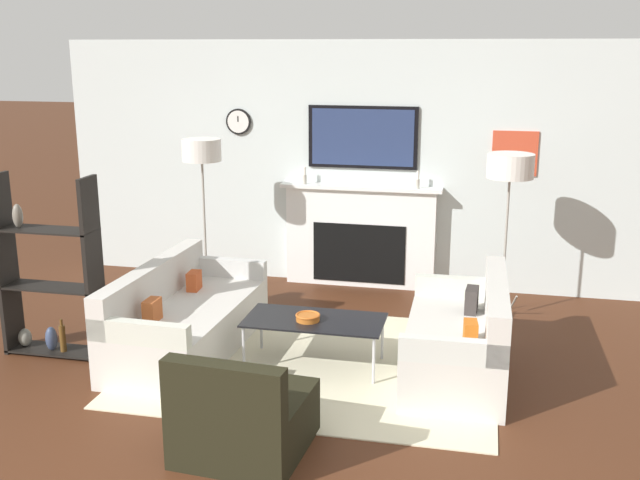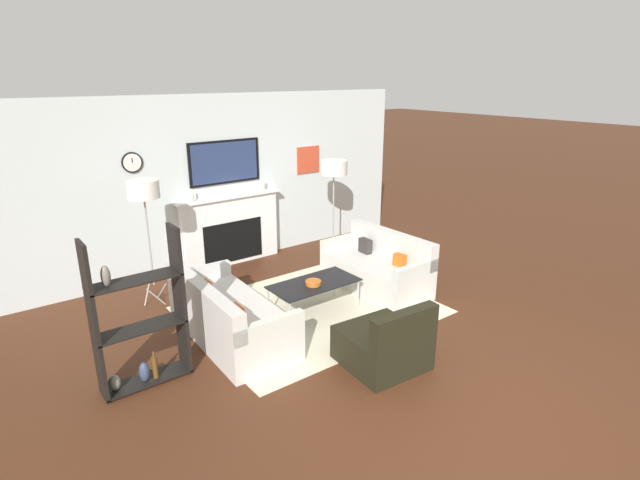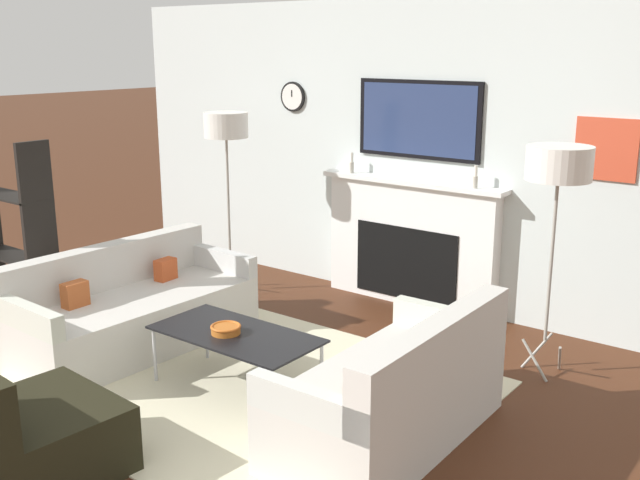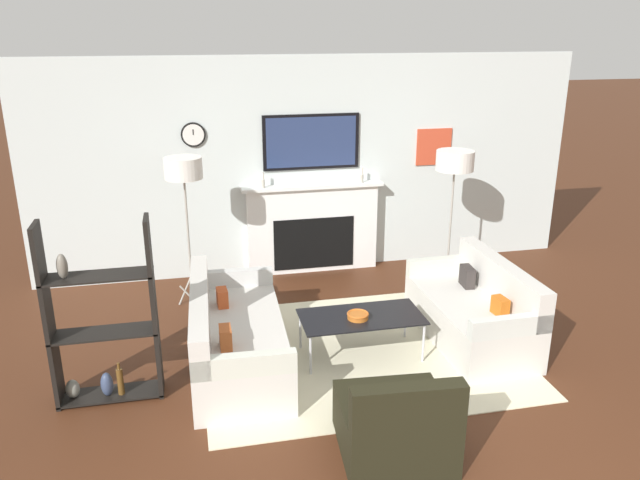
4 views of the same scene
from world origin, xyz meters
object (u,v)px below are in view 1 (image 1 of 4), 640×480
at_px(couch_left, 184,321).
at_px(decorative_bowl, 308,317).
at_px(coffee_table, 314,322).
at_px(floor_lamp_left, 202,153).
at_px(shelf_unit, 48,278).
at_px(armchair, 243,418).
at_px(couch_right, 461,342).
at_px(floor_lamp_right, 510,168).

xyz_separation_m(couch_left, decorative_bowl, (1.16, -0.12, 0.18)).
height_order(coffee_table, floor_lamp_left, floor_lamp_left).
relative_size(couch_left, shelf_unit, 1.21).
bearing_deg(armchair, coffee_table, 84.17).
distance_m(armchair, floor_lamp_left, 3.57).
bearing_deg(decorative_bowl, coffee_table, 44.11).
distance_m(couch_left, armchair, 1.86).
xyz_separation_m(coffee_table, floor_lamp_left, (-1.55, 1.55, 1.16)).
distance_m(couch_right, decorative_bowl, 1.27).
bearing_deg(floor_lamp_left, armchair, -64.99).
relative_size(floor_lamp_left, shelf_unit, 1.07).
relative_size(armchair, decorative_bowl, 4.15).
height_order(floor_lamp_left, floor_lamp_right, floor_lamp_left).
relative_size(armchair, floor_lamp_left, 0.50).
xyz_separation_m(armchair, decorative_bowl, (0.10, 1.42, 0.20)).
relative_size(couch_left, armchair, 2.23).
bearing_deg(couch_right, shelf_unit, -175.02).
xyz_separation_m(decorative_bowl, floor_lamp_left, (-1.51, 1.59, 1.11)).
xyz_separation_m(coffee_table, floor_lamp_right, (1.56, 1.55, 1.11)).
relative_size(couch_left, couch_right, 1.19).
bearing_deg(couch_left, floor_lamp_right, 28.05).
xyz_separation_m(couch_right, shelf_unit, (-3.51, -0.31, 0.40)).
height_order(couch_left, couch_right, couch_right).
bearing_deg(couch_left, armchair, -55.64).
distance_m(floor_lamp_left, shelf_unit, 2.11).
height_order(couch_left, shelf_unit, shelf_unit).
relative_size(couch_right, armchair, 1.88).
distance_m(couch_right, coffee_table, 1.22).
xyz_separation_m(couch_right, armchair, (-1.36, -1.54, -0.04)).
bearing_deg(shelf_unit, decorative_bowl, 4.62).
bearing_deg(couch_left, coffee_table, -3.82).
xyz_separation_m(couch_left, couch_right, (2.41, 0.00, 0.02)).
height_order(couch_right, coffee_table, couch_right).
xyz_separation_m(decorative_bowl, shelf_unit, (-2.26, -0.18, 0.24)).
height_order(couch_right, floor_lamp_left, floor_lamp_left).
distance_m(couch_left, floor_lamp_left, 1.98).
xyz_separation_m(decorative_bowl, floor_lamp_right, (1.60, 1.59, 1.05)).
xyz_separation_m(floor_lamp_left, floor_lamp_right, (3.11, 0.00, -0.05)).
xyz_separation_m(floor_lamp_right, shelf_unit, (-3.86, -1.78, -0.81)).
bearing_deg(floor_lamp_right, floor_lamp_left, 180.00).
height_order(decorative_bowl, shelf_unit, shelf_unit).
relative_size(couch_right, floor_lamp_left, 0.95).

